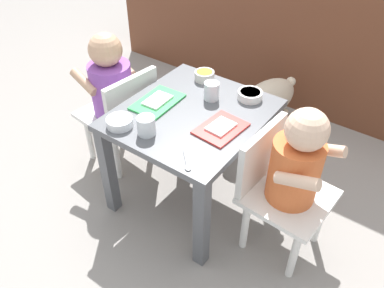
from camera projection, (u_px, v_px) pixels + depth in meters
ground_plane at (192, 194)px, 1.73m from camera, size 7.00×7.00×0.00m
kitchen_cabinet_back at (309, 10)px, 2.07m from camera, size 2.34×0.36×1.00m
dining_table at (192, 129)px, 1.50m from camera, size 0.51×0.57×0.44m
seated_child_left at (114, 88)px, 1.67m from camera, size 0.31×0.31×0.63m
seated_child_right at (292, 168)px, 1.29m from camera, size 0.30×0.30×0.62m
dog at (262, 102)px, 1.94m from camera, size 0.25×0.47×0.31m
food_tray_left at (158, 101)px, 1.50m from camera, size 0.14×0.20×0.02m
food_tray_right at (221, 128)px, 1.37m from camera, size 0.15×0.19×0.02m
water_cup_left at (146, 126)px, 1.33m from camera, size 0.06×0.06×0.07m
water_cup_right at (212, 92)px, 1.50m from camera, size 0.06×0.06×0.07m
cereal_bowl_left_side at (204, 75)px, 1.62m from camera, size 0.08×0.08×0.04m
veggie_bowl_near at (120, 122)px, 1.38m from camera, size 0.09×0.09×0.03m
cereal_bowl_right_side at (250, 95)px, 1.51m from camera, size 0.10×0.10×0.03m
spoon_by_left_tray at (187, 163)px, 1.23m from camera, size 0.08×0.08×0.01m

